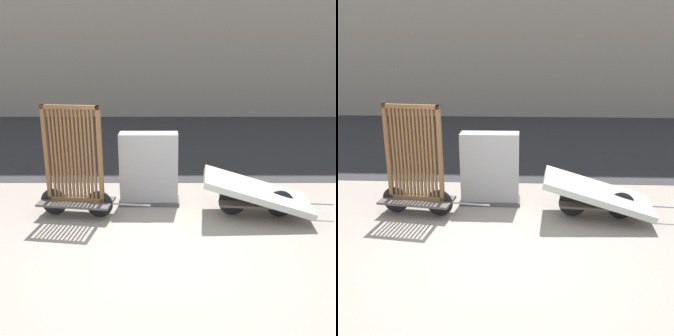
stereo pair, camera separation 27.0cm
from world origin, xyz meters
The scene contains 5 objects.
ground_plane centered at (0.00, 0.00, 0.00)m, with size 60.00×60.00×0.00m, color gray.
road_strip centered at (0.00, 7.43, 0.00)m, with size 56.00×8.50×0.01m.
bike_cart_with_bedframe centered at (-1.61, 1.43, 0.76)m, with size 2.03×0.74×2.00m.
bike_cart_with_mattress centered at (1.62, 1.43, 0.43)m, with size 2.34×1.23×0.78m.
utility_cabinet centered at (-0.33, 2.01, 0.66)m, with size 1.16×0.45×1.40m.
Camera 1 is at (0.03, -5.12, 2.95)m, focal length 42.00 mm.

